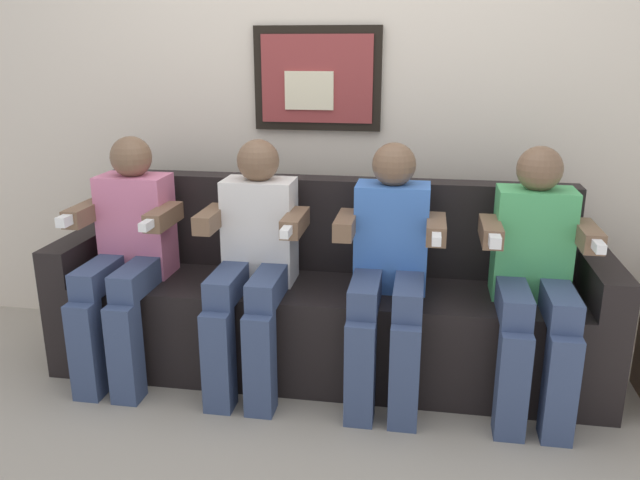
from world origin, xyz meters
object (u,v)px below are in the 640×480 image
object	(u,v)px
person_leftmost	(127,250)
person_right_center	(389,264)
couch	(326,307)
person_rightmost	(534,271)
person_left_center	(254,256)

from	to	relation	value
person_leftmost	person_right_center	size ratio (longest dim) A/B	1.00
couch	person_rightmost	distance (m)	0.97
person_leftmost	person_right_center	world-z (taller)	same
couch	person_right_center	xyz separation A→B (m)	(0.30, -0.17, 0.29)
person_leftmost	person_rightmost	xyz separation A→B (m)	(1.81, 0.00, 0.00)
person_leftmost	person_rightmost	world-z (taller)	same
couch	person_left_center	bearing A→B (deg)	-150.72
couch	person_right_center	bearing A→B (deg)	-29.20
person_right_center	person_rightmost	xyz separation A→B (m)	(0.60, -0.00, 0.00)
couch	person_left_center	size ratio (longest dim) A/B	2.30
person_right_center	person_leftmost	bearing A→B (deg)	-179.98
person_leftmost	person_left_center	size ratio (longest dim) A/B	1.00
person_left_center	person_right_center	distance (m)	0.60
person_leftmost	person_right_center	distance (m)	1.21
person_rightmost	person_leftmost	bearing A→B (deg)	180.00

